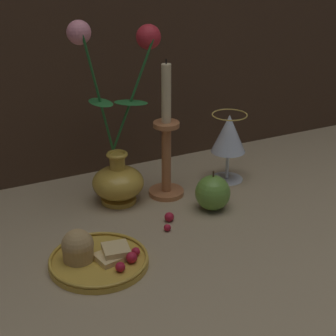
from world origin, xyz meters
The scene contains 8 objects.
ground_plane centered at (0.00, 0.00, 0.00)m, with size 2.40×2.40×0.00m, color #9E8966.
vase centered at (-0.11, 0.12, 0.11)m, with size 0.19×0.11×0.38m.
plate_with_pastries centered at (-0.24, -0.09, 0.02)m, with size 0.18×0.18×0.07m.
wine_glass centered at (0.15, 0.11, 0.11)m, with size 0.08×0.08×0.16m.
candlestick centered at (-0.01, 0.10, 0.11)m, with size 0.08×0.08×0.30m.
apple_beside_vase centered at (0.05, 0.00, 0.04)m, with size 0.07×0.07×0.09m.
berry_near_plate centered at (-0.08, -0.04, 0.01)m, with size 0.01×0.01×0.01m, color #AD192D.
berry_front_center centered at (-0.06, -0.01, 0.01)m, with size 0.02×0.02×0.02m, color #AD192D.
Camera 1 is at (-0.49, -0.89, 0.56)m, focal length 60.00 mm.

